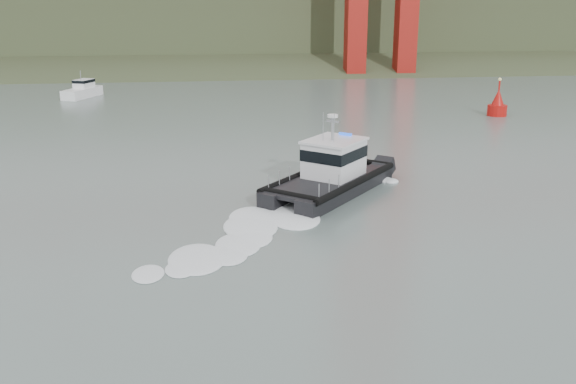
# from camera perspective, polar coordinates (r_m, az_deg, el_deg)

# --- Properties ---
(ground) EXTENTS (400.00, 400.00, 0.00)m
(ground) POSITION_cam_1_polar(r_m,az_deg,el_deg) (27.90, 3.64, -8.28)
(ground) COLOR slate
(ground) RESTS_ON ground
(headlands) EXTENTS (500.00, 105.36, 27.12)m
(headlands) POSITION_cam_1_polar(r_m,az_deg,el_deg) (150.44, -5.38, 15.03)
(headlands) COLOR #323D23
(headlands) RESTS_ON ground
(patrol_boat) EXTENTS (9.73, 10.55, 5.13)m
(patrol_boat) POSITION_cam_1_polar(r_m,az_deg,el_deg) (40.57, 3.86, 1.77)
(patrol_boat) COLOR black
(patrol_boat) RESTS_ON ground
(motorboat) EXTENTS (4.30, 6.46, 3.38)m
(motorboat) POSITION_cam_1_polar(r_m,az_deg,el_deg) (84.03, -17.79, 8.60)
(motorboat) COLOR white
(motorboat) RESTS_ON ground
(nav_buoy) EXTENTS (2.00, 2.00, 4.16)m
(nav_buoy) POSITION_cam_1_polar(r_m,az_deg,el_deg) (70.77, 18.13, 7.35)
(nav_buoy) COLOR #AD0F0C
(nav_buoy) RESTS_ON ground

